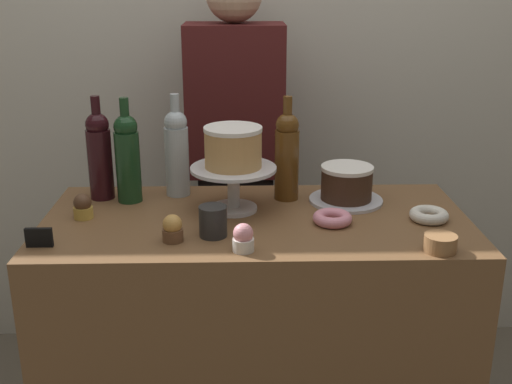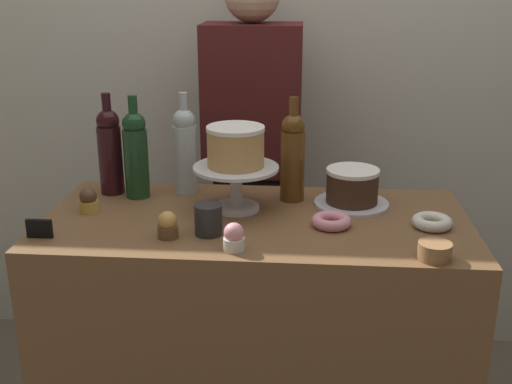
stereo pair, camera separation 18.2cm
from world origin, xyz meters
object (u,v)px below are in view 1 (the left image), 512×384
(wine_bottle_dark_red, at_px, (99,154))
(barista_figure, at_px, (236,174))
(cake_stand_pedestal, at_px, (234,181))
(cupcake_chocolate, at_px, (83,207))
(cupcake_caramel, at_px, (173,229))
(coffee_cup_ceramic, at_px, (213,221))
(donut_sugar, at_px, (429,215))
(white_layer_cake, at_px, (233,147))
(cupcake_strawberry, at_px, (243,238))
(donut_pink, at_px, (332,218))
(chocolate_round_cake, at_px, (347,182))
(wine_bottle_clear, at_px, (177,151))
(cookie_stack, at_px, (440,243))
(wine_bottle_green, at_px, (128,156))
(price_sign_chalkboard, at_px, (39,238))
(wine_bottle_amber, at_px, (287,154))

(wine_bottle_dark_red, bearing_deg, barista_figure, 44.48)
(cake_stand_pedestal, relative_size, cupcake_chocolate, 3.43)
(cake_stand_pedestal, xyz_separation_m, cupcake_caramel, (-0.16, -0.23, -0.06))
(coffee_cup_ceramic, bearing_deg, donut_sugar, 9.11)
(cake_stand_pedestal, height_order, white_layer_cake, white_layer_cake)
(cupcake_strawberry, height_order, donut_pink, cupcake_strawberry)
(chocolate_round_cake, distance_m, cupcake_strawberry, 0.49)
(white_layer_cake, relative_size, coffee_cup_ceramic, 2.01)
(cake_stand_pedestal, height_order, donut_sugar, cake_stand_pedestal)
(cupcake_chocolate, bearing_deg, wine_bottle_clear, 38.35)
(wine_bottle_clear, bearing_deg, cookie_stack, -32.94)
(wine_bottle_dark_red, height_order, donut_pink, wine_bottle_dark_red)
(wine_bottle_green, xyz_separation_m, cupcake_chocolate, (-0.11, -0.15, -0.11))
(donut_pink, height_order, donut_sugar, same)
(white_layer_cake, xyz_separation_m, price_sign_chalkboard, (-0.50, -0.26, -0.17))
(wine_bottle_clear, height_order, donut_pink, wine_bottle_clear)
(cookie_stack, bearing_deg, barista_figure, 121.99)
(cake_stand_pedestal, bearing_deg, wine_bottle_green, 164.22)
(white_layer_cake, distance_m, donut_pink, 0.35)
(wine_bottle_amber, distance_m, cookie_stack, 0.56)
(white_layer_cake, bearing_deg, chocolate_round_cake, 10.65)
(chocolate_round_cake, xyz_separation_m, barista_figure, (-0.35, 0.47, -0.12))
(white_layer_cake, relative_size, cookie_stack, 2.03)
(wine_bottle_dark_red, bearing_deg, donut_sugar, -12.65)
(cupcake_chocolate, distance_m, coffee_cup_ceramic, 0.41)
(wine_bottle_dark_red, xyz_separation_m, wine_bottle_clear, (0.24, 0.03, 0.00))
(wine_bottle_clear, relative_size, price_sign_chalkboard, 4.65)
(white_layer_cake, distance_m, cookie_stack, 0.64)
(chocolate_round_cake, bearing_deg, barista_figure, 126.45)
(cake_stand_pedestal, bearing_deg, cupcake_strawberry, -84.86)
(donut_pink, bearing_deg, cupcake_caramel, -165.53)
(price_sign_chalkboard, bearing_deg, cupcake_chocolate, 71.86)
(wine_bottle_clear, xyz_separation_m, cupcake_chocolate, (-0.26, -0.20, -0.11))
(white_layer_cake, distance_m, coffee_cup_ceramic, 0.26)
(chocolate_round_cake, distance_m, barista_figure, 0.59)
(wine_bottle_amber, bearing_deg, chocolate_round_cake, -11.17)
(wine_bottle_clear, relative_size, cupcake_chocolate, 4.38)
(cupcake_strawberry, relative_size, cupcake_caramel, 1.00)
(wine_bottle_green, bearing_deg, cupcake_strawberry, -47.82)
(white_layer_cake, xyz_separation_m, chocolate_round_cake, (0.35, 0.07, -0.13))
(donut_pink, bearing_deg, coffee_cup_ceramic, -166.28)
(wine_bottle_green, distance_m, price_sign_chalkboard, 0.41)
(chocolate_round_cake, relative_size, cupcake_strawberry, 2.16)
(cake_stand_pedestal, bearing_deg, chocolate_round_cake, 10.65)
(wine_bottle_green, relative_size, price_sign_chalkboard, 4.65)
(wine_bottle_clear, bearing_deg, barista_figure, 64.62)
(wine_bottle_green, height_order, coffee_cup_ceramic, wine_bottle_green)
(price_sign_chalkboard, bearing_deg, wine_bottle_dark_red, 77.12)
(wine_bottle_green, relative_size, donut_sugar, 2.91)
(wine_bottle_green, relative_size, barista_figure, 0.20)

